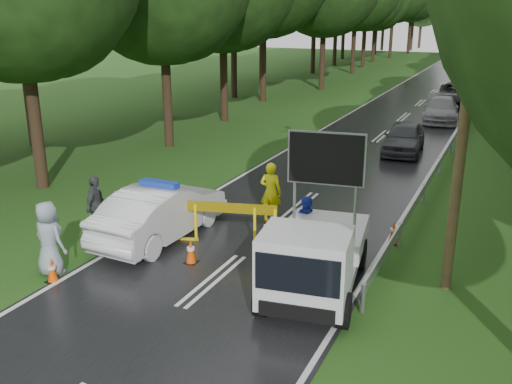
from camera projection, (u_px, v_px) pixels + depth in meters
The scene contains 21 objects.
ground at pixel (213, 280), 13.91m from camera, with size 160.00×160.00×0.00m, color #204A15.
road at pixel (420, 103), 39.83m from camera, with size 7.00×140.00×0.02m, color black.
guardrail at pixel (477, 99), 37.90m from camera, with size 0.12×60.06×0.70m.
utility_pole_near at pixel (470, 71), 12.01m from camera, with size 1.40×0.24×10.00m.
utility_pole_mid at pixel (510, 30), 34.47m from camera, with size 1.40×0.24×10.00m.
police_sedan at pixel (161, 212), 16.24m from camera, with size 1.82×4.79×1.71m.
work_truck at pixel (314, 256), 12.96m from camera, with size 2.58×4.70×3.56m.
barrier at pixel (225, 213), 15.82m from camera, with size 2.85×0.81×1.21m.
officer at pixel (271, 192), 17.50m from camera, with size 0.69×0.45×1.89m, color #F2F70D.
civilian at pixel (308, 225), 15.28m from camera, with size 0.77×0.60×1.58m, color #1B2FB0.
bystander_mid at pixel (96, 206), 16.52m from camera, with size 1.03×0.43×1.76m, color #3E4045.
bystander_right at pixel (49, 239), 13.96m from camera, with size 0.93×0.60×1.90m, color gray.
queue_car_first at pixel (404, 137), 25.98m from camera, with size 1.68×4.17×1.42m, color #3A3D42.
queue_car_second at pixel (441, 109), 33.27m from camera, with size 1.94×4.77×1.38m, color #94959B.
queue_car_third at pixel (457, 94), 38.78m from camera, with size 2.50×5.43×1.51m, color black.
queue_car_fourth at pixel (472, 79), 47.89m from camera, with size 1.35×3.86×1.27m, color #3C3D43.
cone_near_left at pixel (52, 270), 13.75m from camera, with size 0.30×0.30×0.63m.
cone_center at pixel (191, 251), 14.75m from camera, with size 0.32×0.32×0.68m.
cone_far at pixel (267, 229), 16.18m from camera, with size 0.34×0.34×0.72m.
cone_left_mid at pixel (113, 236), 15.58m from camera, with size 0.38×0.38×0.80m.
cone_right at pixel (393, 233), 15.99m from camera, with size 0.32×0.32×0.68m.
Camera 1 is at (6.21, -10.98, 6.34)m, focal length 40.00 mm.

